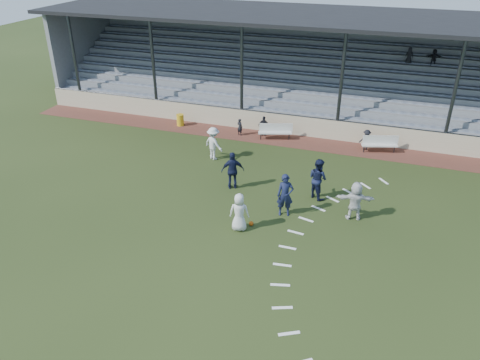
# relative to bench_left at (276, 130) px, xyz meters

# --- Properties ---
(ground) EXTENTS (90.00, 90.00, 0.00)m
(ground) POSITION_rel_bench_left_xyz_m (0.45, -10.48, -0.58)
(ground) COLOR #263415
(ground) RESTS_ON ground
(cinder_track) EXTENTS (34.00, 2.00, 0.02)m
(cinder_track) POSITION_rel_bench_left_xyz_m (0.45, 0.02, -0.57)
(cinder_track) COLOR #552A22
(cinder_track) RESTS_ON ground
(retaining_wall) EXTENTS (34.00, 0.18, 1.20)m
(retaining_wall) POSITION_rel_bench_left_xyz_m (0.45, 1.07, 0.02)
(retaining_wall) COLOR #C0B293
(retaining_wall) RESTS_ON ground
(bench_left) EXTENTS (2.03, 1.05, 0.95)m
(bench_left) POSITION_rel_bench_left_xyz_m (0.00, 0.00, 0.00)
(bench_left) COLOR silver
(bench_left) RESTS_ON cinder_track
(bench_right) EXTENTS (2.03, 1.02, 0.95)m
(bench_right) POSITION_rel_bench_left_xyz_m (6.07, 0.11, 0.00)
(bench_right) COLOR silver
(bench_right) RESTS_ON cinder_track
(trash_bin) EXTENTS (0.46, 0.46, 0.74)m
(trash_bin) POSITION_rel_bench_left_xyz_m (-6.37, 0.15, -0.19)
(trash_bin) COLOR gold
(trash_bin) RESTS_ON cinder_track
(football) EXTENTS (0.20, 0.20, 0.20)m
(football) POSITION_rel_bench_left_xyz_m (1.45, -9.44, -0.49)
(football) COLOR #C64E0B
(football) RESTS_ON ground
(player_white_lead) EXTENTS (0.92, 0.71, 1.69)m
(player_white_lead) POSITION_rel_bench_left_xyz_m (1.06, -9.87, 0.26)
(player_white_lead) COLOR silver
(player_white_lead) RESTS_ON ground
(player_navy_lead) EXTENTS (0.83, 0.66, 1.97)m
(player_navy_lead) POSITION_rel_bench_left_xyz_m (2.58, -8.12, 0.40)
(player_navy_lead) COLOR #141A37
(player_navy_lead) RESTS_ON ground
(player_navy_mid) EXTENTS (1.22, 1.17, 1.98)m
(player_navy_mid) POSITION_rel_bench_left_xyz_m (3.64, -6.13, 0.40)
(player_navy_mid) COLOR #141A37
(player_navy_mid) RESTS_ON ground
(player_white_wing) EXTENTS (1.36, 1.11, 1.83)m
(player_white_wing) POSITION_rel_bench_left_xyz_m (-2.50, -3.77, 0.33)
(player_white_wing) COLOR silver
(player_white_wing) RESTS_ON ground
(player_navy_wing) EXTENTS (1.20, 0.87, 1.89)m
(player_navy_wing) POSITION_rel_bench_left_xyz_m (-0.40, -6.55, 0.36)
(player_navy_wing) COLOR #141A37
(player_navy_wing) RESTS_ON ground
(player_white_back) EXTENTS (1.71, 0.84, 1.77)m
(player_white_back) POSITION_rel_bench_left_xyz_m (5.52, -7.46, 0.30)
(player_white_back) COLOR silver
(player_white_back) RESTS_ON ground
(sub_left_near) EXTENTS (0.45, 0.37, 1.05)m
(sub_left_near) POSITION_rel_bench_left_xyz_m (-2.22, -0.13, -0.04)
(sub_left_near) COLOR black
(sub_left_near) RESTS_ON cinder_track
(sub_left_far) EXTENTS (0.74, 0.35, 1.23)m
(sub_left_far) POSITION_rel_bench_left_xyz_m (-0.81, 0.27, 0.05)
(sub_left_far) COLOR black
(sub_left_far) RESTS_ON cinder_track
(sub_right) EXTENTS (0.86, 0.62, 1.20)m
(sub_right) POSITION_rel_bench_left_xyz_m (5.30, 0.15, 0.04)
(sub_right) COLOR black
(sub_right) RESTS_ON cinder_track
(grandstand) EXTENTS (34.60, 9.00, 6.61)m
(grandstand) POSITION_rel_bench_left_xyz_m (0.46, 5.78, 1.62)
(grandstand) COLOR gray
(grandstand) RESTS_ON ground
(penalty_arc) EXTENTS (3.89, 14.63, 0.01)m
(penalty_arc) POSITION_rel_bench_left_xyz_m (4.58, -10.48, -0.58)
(penalty_arc) COLOR white
(penalty_arc) RESTS_ON ground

